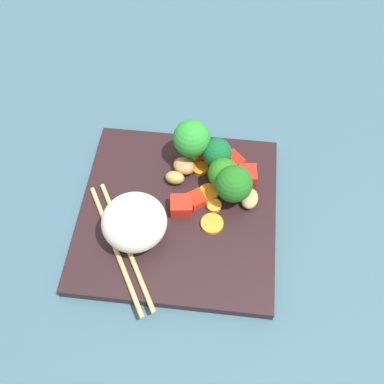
% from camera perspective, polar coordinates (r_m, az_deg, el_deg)
% --- Properties ---
extents(ground_plane, '(1.10, 1.10, 0.02)m').
position_cam_1_polar(ground_plane, '(0.65, -1.72, -3.39)').
color(ground_plane, '#345566').
extents(square_plate, '(0.27, 0.27, 0.02)m').
position_cam_1_polar(square_plate, '(0.63, -1.76, -2.60)').
color(square_plate, black).
rests_on(square_plate, ground_plane).
extents(rice_mound, '(0.11, 0.10, 0.07)m').
position_cam_1_polar(rice_mound, '(0.58, -7.26, -3.80)').
color(rice_mound, white).
rests_on(rice_mound, square_plate).
extents(broccoli_floret_0, '(0.04, 0.04, 0.05)m').
position_cam_1_polar(broccoli_floret_0, '(0.62, 3.93, 2.33)').
color(broccoli_floret_0, '#76BB5E').
rests_on(broccoli_floret_0, square_plate).
extents(broccoli_floret_1, '(0.05, 0.05, 0.06)m').
position_cam_1_polar(broccoli_floret_1, '(0.60, 5.29, 1.00)').
color(broccoli_floret_1, '#549C3D').
rests_on(broccoli_floret_1, square_plate).
extents(broccoli_floret_2, '(0.05, 0.05, 0.07)m').
position_cam_1_polar(broccoli_floret_2, '(0.64, -0.02, 6.64)').
color(broccoli_floret_2, '#79BB4F').
rests_on(broccoli_floret_2, square_plate).
extents(broccoli_floret_3, '(0.04, 0.04, 0.06)m').
position_cam_1_polar(broccoli_floret_3, '(0.64, 3.17, 4.90)').
color(broccoli_floret_3, '#67A250').
rests_on(broccoli_floret_3, square_plate).
extents(carrot_slice_0, '(0.04, 0.04, 0.01)m').
position_cam_1_polar(carrot_slice_0, '(0.61, 2.54, -4.00)').
color(carrot_slice_0, orange).
rests_on(carrot_slice_0, square_plate).
extents(carrot_slice_1, '(0.03, 0.03, 0.01)m').
position_cam_1_polar(carrot_slice_1, '(0.66, 1.05, 3.01)').
color(carrot_slice_1, orange).
rests_on(carrot_slice_1, square_plate).
extents(carrot_slice_2, '(0.03, 0.03, 0.01)m').
position_cam_1_polar(carrot_slice_2, '(0.62, 2.79, -1.72)').
color(carrot_slice_2, orange).
rests_on(carrot_slice_2, square_plate).
extents(carrot_slice_3, '(0.03, 0.03, 0.01)m').
position_cam_1_polar(carrot_slice_3, '(0.63, 2.09, -0.12)').
color(carrot_slice_3, orange).
rests_on(carrot_slice_3, square_plate).
extents(pepper_chunk_0, '(0.03, 0.02, 0.02)m').
position_cam_1_polar(pepper_chunk_0, '(0.66, 1.98, 4.89)').
color(pepper_chunk_0, red).
rests_on(pepper_chunk_0, square_plate).
extents(pepper_chunk_1, '(0.03, 0.03, 0.02)m').
position_cam_1_polar(pepper_chunk_1, '(0.64, 6.98, 2.05)').
color(pepper_chunk_1, red).
rests_on(pepper_chunk_1, square_plate).
extents(pepper_chunk_2, '(0.03, 0.03, 0.02)m').
position_cam_1_polar(pepper_chunk_2, '(0.66, 5.28, 3.79)').
color(pepper_chunk_2, red).
rests_on(pepper_chunk_2, square_plate).
extents(pepper_chunk_3, '(0.03, 0.03, 0.02)m').
position_cam_1_polar(pepper_chunk_3, '(0.61, -1.30, -1.59)').
color(pepper_chunk_3, red).
rests_on(pepper_chunk_3, square_plate).
extents(pepper_chunk_4, '(0.03, 0.03, 0.01)m').
position_cam_1_polar(pepper_chunk_4, '(0.62, 0.54, -0.93)').
color(pepper_chunk_4, red).
rests_on(pepper_chunk_4, square_plate).
extents(chicken_piece_0, '(0.04, 0.04, 0.02)m').
position_cam_1_polar(chicken_piece_0, '(0.65, -0.82, 3.27)').
color(chicken_piece_0, '#B77F4E').
rests_on(chicken_piece_0, square_plate).
extents(chicken_piece_1, '(0.03, 0.02, 0.02)m').
position_cam_1_polar(chicken_piece_1, '(0.64, -2.17, 1.82)').
color(chicken_piece_1, '#AF9347').
rests_on(chicken_piece_1, square_plate).
extents(chicken_piece_2, '(0.03, 0.03, 0.02)m').
position_cam_1_polar(chicken_piece_2, '(0.63, 7.25, -0.81)').
color(chicken_piece_2, tan).
rests_on(chicken_piece_2, square_plate).
extents(chopstick_pair, '(0.12, 0.18, 0.01)m').
position_cam_1_polar(chopstick_pair, '(0.60, -8.98, -6.70)').
color(chopstick_pair, tan).
rests_on(chopstick_pair, square_plate).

